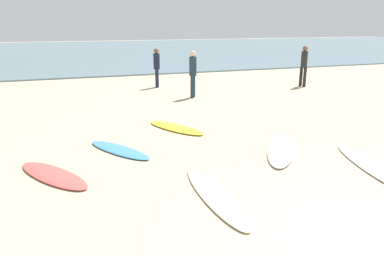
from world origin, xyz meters
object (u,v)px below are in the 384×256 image
surfboard_5 (53,175)px  surfboard_1 (370,165)px  beachgoer_far (157,66)px  surfboard_0 (119,150)px  surfboard_2 (281,149)px  surfboard_4 (215,194)px  beachgoer_near (304,64)px  surfboard_3 (176,128)px  beachgoer_mid (193,72)px

surfboard_5 → surfboard_1: bearing=132.7°
surfboard_5 → beachgoer_far: (4.33, 9.04, 0.94)m
surfboard_0 → surfboard_1: 5.37m
beachgoer_far → surfboard_2: bearing=-156.7°
surfboard_2 → surfboard_5: (-4.92, 0.18, -0.01)m
surfboard_2 → surfboard_4: 2.83m
beachgoer_far → surfboard_1: bearing=-151.0°
surfboard_0 → beachgoer_near: (9.28, 6.00, 1.00)m
surfboard_2 → surfboard_5: bearing=-146.4°
surfboard_2 → beachgoer_near: size_ratio=1.35×
surfboard_1 → surfboard_2: 1.86m
surfboard_3 → beachgoer_mid: (1.92, 3.97, 0.98)m
surfboard_2 → surfboard_0: bearing=-163.1°
surfboard_4 → beachgoer_near: bearing=48.0°
surfboard_5 → surfboard_4: bearing=113.4°
beachgoer_near → surfboard_2: bearing=-60.8°
surfboard_3 → beachgoer_mid: size_ratio=1.09×
beachgoer_mid → beachgoer_near: bearing=131.7°
beachgoer_near → surfboard_4: bearing=-64.7°
surfboard_2 → surfboard_3: size_ratio=1.25×
surfboard_2 → surfboard_5: size_ratio=1.22×
surfboard_1 → beachgoer_mid: beachgoer_mid is taller
surfboard_5 → surfboard_0: bearing=-176.3°
beachgoer_mid → surfboard_5: bearing=-4.8°
surfboard_2 → surfboard_1: bearing=-16.0°
surfboard_4 → surfboard_5: bearing=146.2°
surfboard_0 → beachgoer_near: 11.10m
surfboard_5 → beachgoer_near: 12.82m
surfboard_1 → surfboard_4: bearing=-162.4°
beachgoer_near → beachgoer_mid: (-5.62, -0.74, -0.02)m
surfboard_0 → beachgoer_far: size_ratio=1.11×
surfboard_0 → surfboard_3: size_ratio=0.98×
surfboard_1 → beachgoer_near: beachgoer_near is taller
surfboard_3 → beachgoer_far: 6.90m
beachgoer_far → surfboard_0: bearing=179.6°
surfboard_4 → beachgoer_far: size_ratio=1.42×
surfboard_4 → surfboard_2: bearing=35.0°
beachgoer_mid → beachgoer_far: bearing=-131.0°
surfboard_1 → beachgoer_mid: size_ratio=1.44×
beachgoer_mid → beachgoer_far: size_ratio=1.04×
surfboard_1 → surfboard_3: bearing=141.9°
beachgoer_mid → beachgoer_far: 2.86m
surfboard_1 → surfboard_4: 3.49m
surfboard_1 → surfboard_3: size_ratio=1.32×
surfboard_0 → beachgoer_mid: bearing=-155.6°
surfboard_3 → surfboard_5: bearing=8.8°
surfboard_0 → surfboard_2: 3.71m
surfboard_3 → surfboard_5: 3.90m
surfboard_3 → surfboard_4: bearing=54.7°
surfboard_3 → beachgoer_mid: beachgoer_mid is taller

